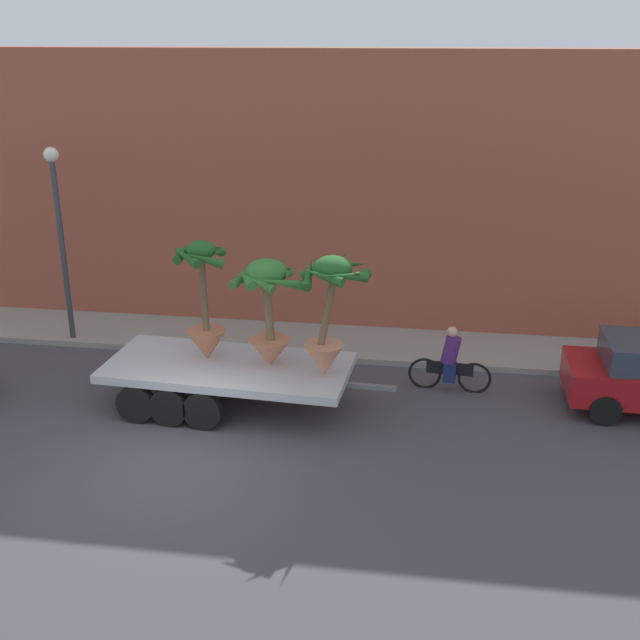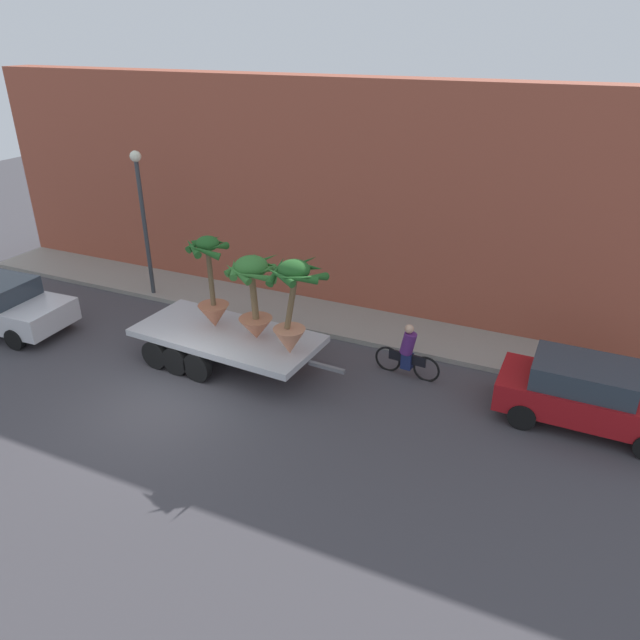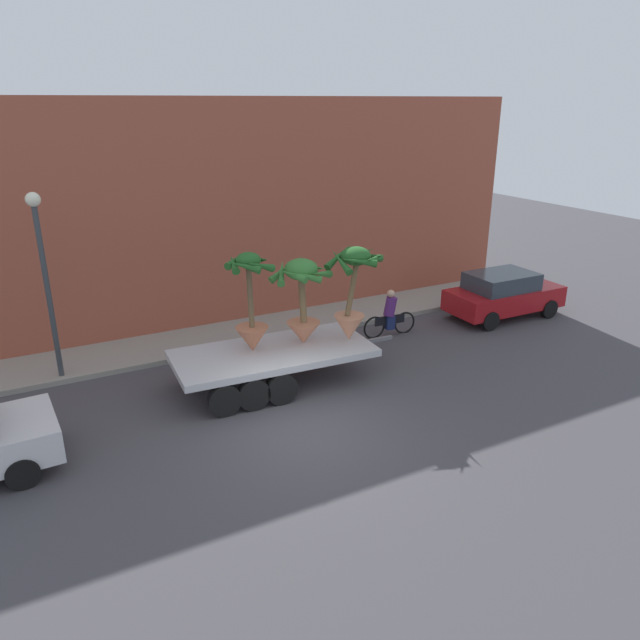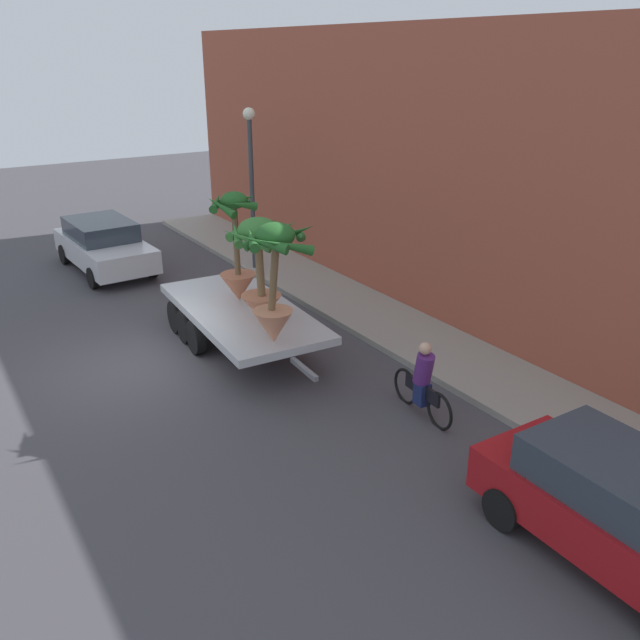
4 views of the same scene
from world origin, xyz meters
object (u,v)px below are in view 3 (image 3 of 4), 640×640
at_px(flatbed_trailer, 264,360).
at_px(street_lamp, 43,263).
at_px(cyclist, 390,315).
at_px(potted_palm_rear, 302,296).
at_px(potted_palm_front, 353,291).
at_px(potted_palm_middle, 251,308).
at_px(parked_car, 503,294).

relative_size(flatbed_trailer, street_lamp, 1.28).
height_order(cyclist, street_lamp, street_lamp).
height_order(potted_palm_rear, street_lamp, street_lamp).
bearing_deg(flatbed_trailer, potted_palm_front, -7.47).
height_order(potted_palm_rear, potted_palm_front, potted_palm_front).
bearing_deg(potted_palm_rear, potted_palm_middle, 175.30).
xyz_separation_m(potted_palm_rear, street_lamp, (-5.78, 2.81, 0.95)).
height_order(potted_palm_front, street_lamp, street_lamp).
xyz_separation_m(potted_palm_middle, street_lamp, (-4.40, 2.70, 1.08)).
distance_m(potted_palm_rear, potted_palm_front, 1.37).
relative_size(potted_palm_rear, potted_palm_middle, 0.89).
height_order(potted_palm_front, parked_car, potted_palm_front).
xyz_separation_m(potted_palm_rear, parked_car, (8.18, 1.06, -1.46)).
bearing_deg(potted_palm_middle, potted_palm_front, -10.06).
relative_size(potted_palm_middle, potted_palm_front, 1.03).
distance_m(cyclist, street_lamp, 10.00).
bearing_deg(potted_palm_front, parked_car, 11.70).
bearing_deg(parked_car, street_lamp, 172.85).
xyz_separation_m(potted_palm_front, parked_car, (6.87, 1.42, -1.52)).
bearing_deg(parked_car, potted_palm_rear, -172.64).
bearing_deg(potted_palm_front, street_lamp, 155.89).
xyz_separation_m(potted_palm_middle, potted_palm_front, (2.70, -0.48, 0.20)).
distance_m(potted_palm_front, cyclist, 3.48).
xyz_separation_m(potted_palm_middle, parked_car, (9.56, 0.94, -1.33)).
relative_size(cyclist, street_lamp, 0.38).
distance_m(potted_palm_rear, street_lamp, 6.49).
xyz_separation_m(flatbed_trailer, parked_car, (9.30, 1.10, 0.07)).
bearing_deg(street_lamp, potted_palm_middle, -31.51).
bearing_deg(potted_palm_middle, flatbed_trailer, -31.54).
bearing_deg(parked_car, cyclist, 175.21).
distance_m(potted_palm_middle, parked_car, 9.70).
bearing_deg(street_lamp, potted_palm_front, -24.11).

